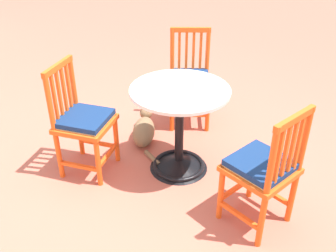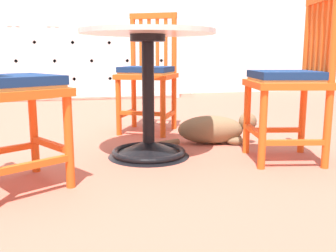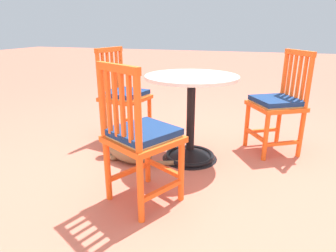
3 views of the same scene
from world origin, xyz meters
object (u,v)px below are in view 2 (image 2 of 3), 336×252
at_px(cafe_table, 148,109).
at_px(tabby_cat, 216,130).
at_px(orange_chair_by_planter, 6,89).
at_px(orange_chair_near_fence, 148,74).
at_px(orange_chair_facing_out, 290,81).

relative_size(cafe_table, tabby_cat, 1.02).
bearing_deg(orange_chair_by_planter, orange_chair_near_fence, 54.10).
distance_m(orange_chair_by_planter, tabby_cat, 1.40).
height_order(orange_chair_facing_out, orange_chair_near_fence, same).
bearing_deg(cafe_table, tabby_cat, 23.79).
distance_m(orange_chair_facing_out, orange_chair_near_fence, 1.18).
bearing_deg(tabby_cat, orange_chair_facing_out, -62.97).
relative_size(orange_chair_facing_out, tabby_cat, 1.22).
xyz_separation_m(orange_chair_by_planter, orange_chair_near_fence, (0.83, 1.15, 0.00)).
distance_m(cafe_table, orange_chair_by_planter, 0.82).
bearing_deg(orange_chair_near_fence, cafe_table, -100.43).
relative_size(cafe_table, orange_chair_facing_out, 0.83).
xyz_separation_m(orange_chair_by_planter, tabby_cat, (1.20, 0.63, -0.35)).
height_order(cafe_table, orange_chair_facing_out, orange_chair_facing_out).
bearing_deg(orange_chair_near_fence, orange_chair_by_planter, -125.90).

